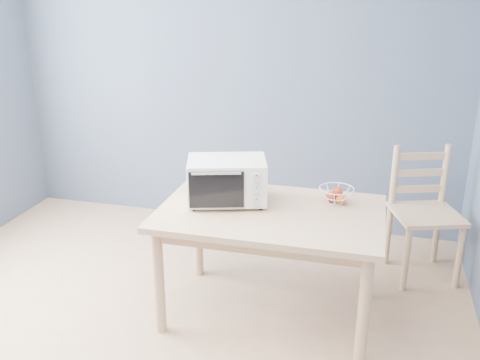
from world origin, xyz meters
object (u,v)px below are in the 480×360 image
(dining_table, at_px, (270,225))
(dining_chair, at_px, (423,215))
(toaster_oven, at_px, (224,180))
(fruit_basket, at_px, (337,195))

(dining_table, xyz_separation_m, dining_chair, (0.99, 0.82, -0.17))
(dining_table, height_order, toaster_oven, toaster_oven)
(toaster_oven, distance_m, fruit_basket, 0.73)
(toaster_oven, height_order, fruit_basket, toaster_oven)
(fruit_basket, bearing_deg, dining_table, -149.59)
(toaster_oven, relative_size, fruit_basket, 2.42)
(fruit_basket, bearing_deg, dining_chair, 44.63)
(toaster_oven, height_order, dining_chair, toaster_oven)
(fruit_basket, distance_m, dining_chair, 0.91)
(fruit_basket, xyz_separation_m, dining_chair, (0.60, 0.60, -0.33))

